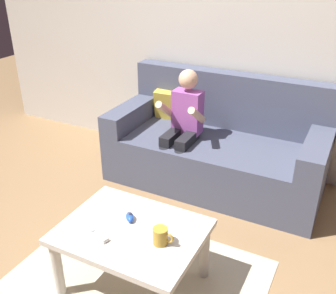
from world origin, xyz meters
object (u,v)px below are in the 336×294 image
Objects in this scene: person_seated_on_couch at (183,123)px; couch at (217,147)px; coffee_mug at (161,236)px; game_remote_white_near_edge at (97,235)px; nunchuk_blue at (130,217)px; coffee_table at (132,239)px.

couch is at bearing 38.78° from person_seated_on_couch.
coffee_mug is at bearing -69.91° from person_seated_on_couch.
game_remote_white_near_edge is 1.23× the size of coffee_mug.
coffee_mug is at bearing 18.87° from game_remote_white_near_edge.
nunchuk_blue is at bearing 70.31° from game_remote_white_near_edge.
coffee_mug reaches higher than coffee_table.
coffee_mug is (0.33, 0.11, 0.04)m from game_remote_white_near_edge.
nunchuk_blue is 0.27m from coffee_mug.
coffee_mug reaches higher than game_remote_white_near_edge.
coffee_table is 8.03× the size of nunchuk_blue.
couch is 1.36m from coffee_table.
coffee_table is at bearing 47.88° from game_remote_white_near_edge.
couch is at bearing 85.34° from game_remote_white_near_edge.
nunchuk_blue is (-0.05, -1.29, 0.12)m from couch.
game_remote_white_near_edge is (0.11, -1.31, -0.13)m from person_seated_on_couch.
couch is 1.29m from nunchuk_blue.
person_seated_on_couch is at bearing 110.09° from coffee_mug.
nunchuk_blue is at bearing 126.84° from coffee_table.
coffee_table is (0.00, -1.35, 0.03)m from couch.
nunchuk_blue is at bearing -92.11° from couch.
person_seated_on_couch is 1.12m from nunchuk_blue.
person_seated_on_couch is at bearing -141.22° from couch.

